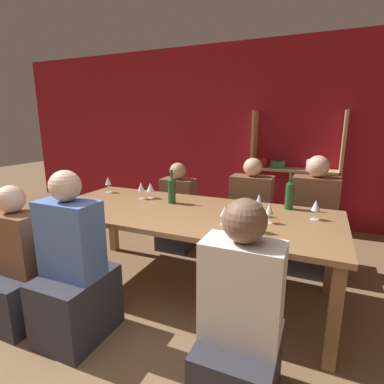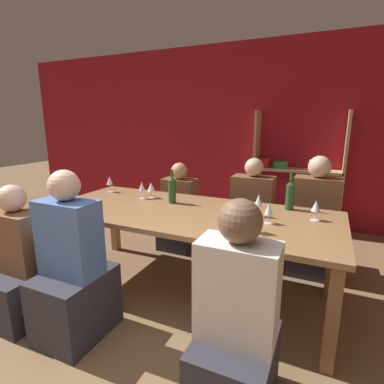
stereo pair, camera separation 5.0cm
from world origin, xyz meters
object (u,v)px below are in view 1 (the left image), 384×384
(shelf_unit, at_px, (291,188))
(wine_glass_empty_a, at_px, (269,209))
(cell_phone, at_px, (82,201))
(wine_bottle_dark, at_px, (172,190))
(wine_glass_red_d, at_px, (108,181))
(person_far_b, at_px, (250,223))
(person_far_c, at_px, (312,229))
(wine_bottle_green, at_px, (290,194))
(wine_glass_white_b, at_px, (141,187))
(wine_glass_white_a, at_px, (258,217))
(wine_glass_red_c, at_px, (225,211))
(dining_table, at_px, (188,219))
(person_far_a, at_px, (178,217))
(person_near_b, at_px, (74,279))
(person_near_c, at_px, (21,272))
(person_near_a, at_px, (240,333))
(wine_glass_empty_b, at_px, (150,187))
(wine_glass_red_b, at_px, (259,201))
(wine_glass_red_a, at_px, (316,206))

(shelf_unit, height_order, wine_glass_empty_a, shelf_unit)
(cell_phone, bearing_deg, wine_bottle_dark, 20.29)
(wine_bottle_dark, height_order, wine_glass_red_d, wine_bottle_dark)
(person_far_b, bearing_deg, person_far_c, -179.62)
(wine_glass_empty_a, bearing_deg, cell_phone, -177.07)
(wine_bottle_green, bearing_deg, wine_glass_white_b, -171.13)
(wine_glass_empty_a, bearing_deg, wine_bottle_dark, 167.13)
(wine_bottle_dark, relative_size, wine_glass_white_b, 1.87)
(wine_glass_white_a, relative_size, wine_glass_red_c, 1.12)
(wine_glass_empty_a, xyz_separation_m, person_far_c, (0.31, 0.97, -0.45))
(dining_table, distance_m, person_far_a, 1.09)
(dining_table, height_order, person_far_a, person_far_a)
(person_near_b, bearing_deg, wine_bottle_green, 44.47)
(wine_bottle_green, bearing_deg, dining_table, -152.60)
(wine_bottle_green, distance_m, person_near_c, 2.32)
(person_near_c, bearing_deg, person_far_c, 40.98)
(wine_glass_empty_a, height_order, person_far_c, person_far_c)
(shelf_unit, height_order, person_near_a, shelf_unit)
(wine_bottle_dark, height_order, wine_glass_empty_b, wine_bottle_dark)
(wine_glass_red_b, relative_size, wine_glass_empty_b, 1.18)
(person_near_b, xyz_separation_m, person_far_b, (0.86, 1.79, -0.04))
(person_far_a, bearing_deg, wine_bottle_green, 160.61)
(wine_bottle_green, height_order, wine_glass_white_a, wine_bottle_green)
(wine_glass_red_b, xyz_separation_m, person_near_a, (0.12, -1.02, -0.48))
(dining_table, height_order, person_far_b, person_far_b)
(person_far_b, bearing_deg, person_near_c, 51.71)
(shelf_unit, distance_m, wine_glass_red_c, 2.41)
(person_far_a, distance_m, person_near_c, 1.83)
(person_far_a, bearing_deg, wine_glass_red_a, 155.90)
(wine_glass_red_d, height_order, person_near_a, person_near_a)
(cell_phone, bearing_deg, wine_glass_white_b, 34.47)
(person_far_b, bearing_deg, person_near_a, 101.07)
(wine_bottle_green, distance_m, wine_glass_white_a, 0.71)
(wine_glass_red_a, height_order, wine_glass_white_b, wine_glass_white_b)
(shelf_unit, distance_m, wine_glass_white_a, 2.47)
(dining_table, height_order, person_near_a, person_near_a)
(wine_bottle_dark, bearing_deg, wine_glass_red_a, 0.55)
(wine_glass_white_a, relative_size, wine_glass_empty_a, 1.03)
(wine_glass_red_b, height_order, person_far_a, person_far_a)
(wine_glass_white_b, xyz_separation_m, person_near_a, (1.33, -1.12, -0.46))
(wine_bottle_dark, bearing_deg, cell_phone, -159.71)
(wine_glass_red_c, bearing_deg, dining_table, 153.64)
(dining_table, height_order, wine_glass_red_c, wine_glass_red_c)
(shelf_unit, relative_size, dining_table, 0.66)
(dining_table, xyz_separation_m, person_far_b, (0.36, 0.93, -0.29))
(wine_glass_empty_a, relative_size, person_near_a, 0.14)
(wine_bottle_green, height_order, person_far_b, person_far_b)
(person_near_a, bearing_deg, cell_phone, 156.49)
(person_far_a, height_order, person_far_b, person_far_b)
(cell_phone, bearing_deg, person_far_c, 26.76)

